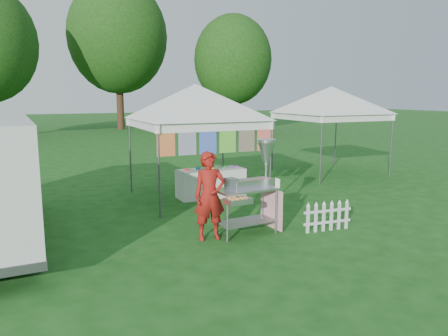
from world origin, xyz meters
name	(u,v)px	position (x,y,z in m)	size (l,w,h in m)	color
ground	(261,236)	(0.00, 0.00, 0.00)	(120.00, 120.00, 0.00)	#164814
canopy_main	(195,84)	(0.00, 3.49, 2.99)	(4.24, 4.24, 3.45)	#59595E
canopy_right	(331,87)	(5.50, 5.00, 2.99)	(4.24, 4.24, 3.45)	#59595E
tree_mid	(118,37)	(3.00, 28.00, 7.14)	(7.60, 7.60, 11.52)	#361E13
tree_right	(233,60)	(10.00, 22.00, 5.18)	(5.60, 5.60, 8.42)	#361E13
donut_cart	(255,179)	(-0.01, 0.27, 1.09)	(1.33, 0.99, 1.86)	gray
vendor	(210,196)	(-0.97, 0.27, 0.84)	(0.61, 0.40, 1.68)	maroon
picket_fence	(327,217)	(1.38, -0.26, 0.29)	(1.08, 0.13, 0.56)	silver
display_table	(211,183)	(0.42, 3.50, 0.38)	(1.80, 0.70, 0.75)	white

